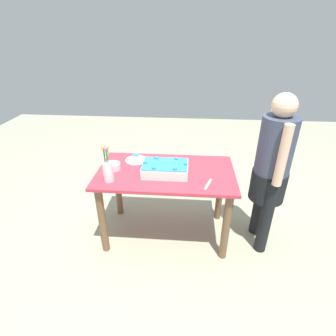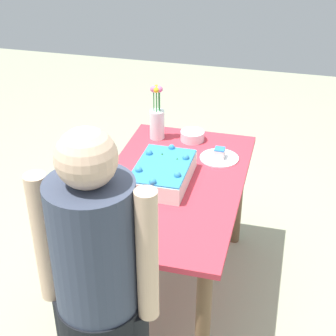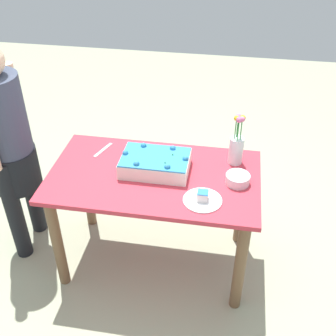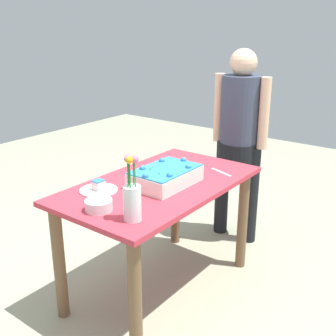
{
  "view_description": "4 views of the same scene",
  "coord_description": "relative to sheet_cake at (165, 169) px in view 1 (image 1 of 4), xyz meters",
  "views": [
    {
      "loc": [
        0.19,
        -2.13,
        1.93
      ],
      "look_at": [
        0.02,
        -0.01,
        0.78
      ],
      "focal_mm": 28.0,
      "sensor_mm": 36.0,
      "label": 1
    },
    {
      "loc": [
        2.21,
        0.56,
        2.15
      ],
      "look_at": [
        0.03,
        -0.01,
        0.85
      ],
      "focal_mm": 55.0,
      "sensor_mm": 36.0,
      "label": 2
    },
    {
      "loc": [
        -0.42,
        2.0,
        2.27
      ],
      "look_at": [
        -0.08,
        -0.05,
        0.77
      ],
      "focal_mm": 45.0,
      "sensor_mm": 36.0,
      "label": 3
    },
    {
      "loc": [
        -1.86,
        -1.48,
        1.66
      ],
      "look_at": [
        0.0,
        -0.06,
        0.85
      ],
      "focal_mm": 45.0,
      "sensor_mm": 36.0,
      "label": 4
    }
  ],
  "objects": [
    {
      "name": "ground_plane",
      "position": [
        -0.0,
        0.05,
        -0.8
      ],
      "size": [
        8.0,
        8.0,
        0.0
      ],
      "primitive_type": "plane",
      "color": "#9EA586"
    },
    {
      "name": "dining_table",
      "position": [
        -0.0,
        0.05,
        -0.19
      ],
      "size": [
        1.28,
        0.73,
        0.75
      ],
      "color": "#C43342",
      "rests_on": "ground_plane"
    },
    {
      "name": "sheet_cake",
      "position": [
        0.0,
        0.0,
        0.0
      ],
      "size": [
        0.41,
        0.27,
        0.12
      ],
      "color": "white",
      "rests_on": "dining_table"
    },
    {
      "name": "serving_plate_with_slice",
      "position": [
        -0.32,
        0.24,
        -0.04
      ],
      "size": [
        0.22,
        0.22,
        0.06
      ],
      "color": "white",
      "rests_on": "dining_table"
    },
    {
      "name": "cake_knife",
      "position": [
        0.38,
        -0.16,
        -0.05
      ],
      "size": [
        0.08,
        0.18,
        0.0
      ],
      "primitive_type": "cube",
      "rotation": [
        0.0,
        0.0,
        4.37
      ],
      "color": "silver",
      "rests_on": "dining_table"
    },
    {
      "name": "flower_vase",
      "position": [
        -0.48,
        -0.17,
        0.07
      ],
      "size": [
        0.09,
        0.09,
        0.33
      ],
      "color": "silver",
      "rests_on": "dining_table"
    },
    {
      "name": "fruit_bowl",
      "position": [
        -0.5,
        0.05,
        -0.02
      ],
      "size": [
        0.14,
        0.14,
        0.06
      ],
      "primitive_type": "cylinder",
      "color": "silver",
      "rests_on": "dining_table"
    },
    {
      "name": "person_standing",
      "position": [
        0.94,
        0.01,
        0.06
      ],
      "size": [
        0.31,
        0.45,
        1.49
      ],
      "rotation": [
        0.0,
        0.0,
        3.14
      ],
      "color": "black",
      "rests_on": "ground_plane"
    }
  ]
}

